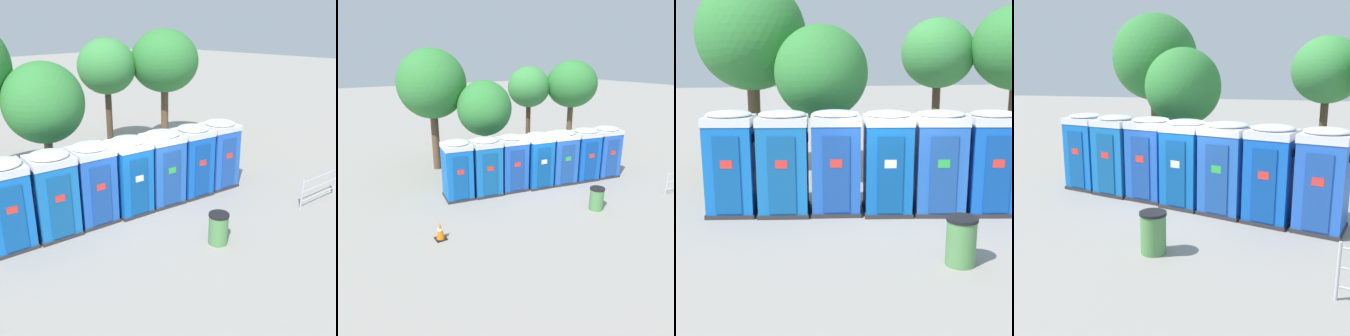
# 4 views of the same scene
# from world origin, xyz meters

# --- Properties ---
(ground_plane) EXTENTS (120.00, 120.00, 0.00)m
(ground_plane) POSITION_xyz_m (0.00, 0.00, 0.00)
(ground_plane) COLOR gray
(portapotty_0) EXTENTS (1.36, 1.38, 2.54)m
(portapotty_0) POSITION_xyz_m (-3.75, 0.68, 1.28)
(portapotty_0) COLOR #2D2D33
(portapotty_0) RESTS_ON ground
(portapotty_1) EXTENTS (1.41, 1.38, 2.54)m
(portapotty_1) POSITION_xyz_m (-2.51, 0.42, 1.28)
(portapotty_1) COLOR #2D2D33
(portapotty_1) RESTS_ON ground
(portapotty_2) EXTENTS (1.39, 1.38, 2.54)m
(portapotty_2) POSITION_xyz_m (-1.24, 0.27, 1.28)
(portapotty_2) COLOR #2D2D33
(portapotty_2) RESTS_ON ground
(portapotty_3) EXTENTS (1.34, 1.38, 2.54)m
(portapotty_3) POSITION_xyz_m (-0.01, -0.05, 1.28)
(portapotty_3) COLOR #2D2D33
(portapotty_3) RESTS_ON ground
(portapotty_4) EXTENTS (1.45, 1.42, 2.54)m
(portapotty_4) POSITION_xyz_m (1.24, -0.28, 1.28)
(portapotty_4) COLOR #2D2D33
(portapotty_4) RESTS_ON ground
(portapotty_5) EXTENTS (1.39, 1.40, 2.54)m
(portapotty_5) POSITION_xyz_m (2.49, -0.52, 1.28)
(portapotty_5) COLOR #2D2D33
(portapotty_5) RESTS_ON ground
(street_tree_1) EXTENTS (2.68, 2.68, 5.23)m
(street_tree_1) POSITION_xyz_m (3.64, 5.79, 3.93)
(street_tree_1) COLOR #4C3826
(street_tree_1) RESTS_ON ground
(street_tree_2) EXTENTS (3.49, 3.49, 6.24)m
(street_tree_2) POSITION_xyz_m (-3.08, 4.89, 4.46)
(street_tree_2) COLOR brown
(street_tree_2) RESTS_ON ground
(street_tree_3) EXTENTS (2.73, 2.73, 4.73)m
(street_tree_3) POSITION_xyz_m (-1.15, 2.94, 3.34)
(street_tree_3) COLOR brown
(street_tree_3) RESTS_ON ground
(trash_can) EXTENTS (0.58, 0.58, 0.92)m
(trash_can) POSITION_xyz_m (0.42, -3.34, 0.46)
(trash_can) COLOR #518C4C
(trash_can) RESTS_ON ground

